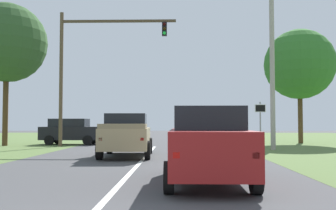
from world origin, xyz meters
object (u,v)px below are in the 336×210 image
at_px(red_suv_near, 207,143).
at_px(traffic_light, 89,58).
at_px(oak_tree_right, 300,64).
at_px(crossing_suv_far, 72,131).
at_px(keep_moving_sign, 260,120).
at_px(pickup_truck_lead, 127,135).
at_px(extra_tree_1, 7,43).
at_px(utility_pole_right, 272,70).

relative_size(red_suv_near, traffic_light, 0.54).
distance_m(oak_tree_right, crossing_suv_far, 17.95).
xyz_separation_m(red_suv_near, keep_moving_sign, (3.75, 10.93, 0.69)).
height_order(pickup_truck_lead, crossing_suv_far, pickup_truck_lead).
bearing_deg(oak_tree_right, red_suv_near, -113.85).
bearing_deg(red_suv_near, oak_tree_right, 66.15).
relative_size(traffic_light, keep_moving_sign, 3.30).
xyz_separation_m(keep_moving_sign, crossing_suv_far, (-12.15, 6.67, -0.75)).
distance_m(traffic_light, keep_moving_sign, 11.90).
bearing_deg(keep_moving_sign, crossing_suv_far, 151.23).
bearing_deg(red_suv_near, extra_tree_1, 128.21).
xyz_separation_m(traffic_light, extra_tree_1, (-5.85, 0.72, 1.22)).
bearing_deg(oak_tree_right, extra_tree_1, -169.80).
bearing_deg(pickup_truck_lead, extra_tree_1, 139.09).
bearing_deg(traffic_light, pickup_truck_lead, -64.62).
distance_m(keep_moving_sign, crossing_suv_far, 13.88).
relative_size(keep_moving_sign, utility_pole_right, 0.29).
distance_m(red_suv_near, oak_tree_right, 22.06).
height_order(keep_moving_sign, extra_tree_1, extra_tree_1).
bearing_deg(extra_tree_1, red_suv_near, -51.79).
relative_size(red_suv_near, utility_pole_right, 0.52).
height_order(pickup_truck_lead, traffic_light, traffic_light).
distance_m(pickup_truck_lead, traffic_light, 9.49).
relative_size(red_suv_near, crossing_suv_far, 1.10).
bearing_deg(extra_tree_1, keep_moving_sign, -16.82).
xyz_separation_m(red_suv_near, crossing_suv_far, (-8.40, 17.60, -0.06)).
xyz_separation_m(pickup_truck_lead, extra_tree_1, (-9.35, 8.10, 6.04)).
xyz_separation_m(pickup_truck_lead, oak_tree_right, (11.80, 11.91, 5.06)).
bearing_deg(oak_tree_right, utility_pole_right, -118.27).
bearing_deg(pickup_truck_lead, keep_moving_sign, 25.05).
xyz_separation_m(red_suv_near, utility_pole_right, (4.79, 12.39, 3.63)).
bearing_deg(extra_tree_1, utility_pole_right, -11.28).
distance_m(red_suv_near, pickup_truck_lead, 8.33).
xyz_separation_m(traffic_light, utility_pole_right, (11.40, -2.72, -1.16)).
height_order(crossing_suv_far, utility_pole_right, utility_pole_right).
xyz_separation_m(red_suv_near, extra_tree_1, (-12.47, 15.83, 6.01)).
relative_size(pickup_truck_lead, keep_moving_sign, 1.95).
xyz_separation_m(oak_tree_right, crossing_suv_far, (-17.09, -2.04, -5.10)).
height_order(red_suv_near, traffic_light, traffic_light).
bearing_deg(pickup_truck_lead, utility_pole_right, 30.55).
bearing_deg(crossing_suv_far, oak_tree_right, 6.80).
xyz_separation_m(keep_moving_sign, oak_tree_right, (4.94, 8.71, 4.35)).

